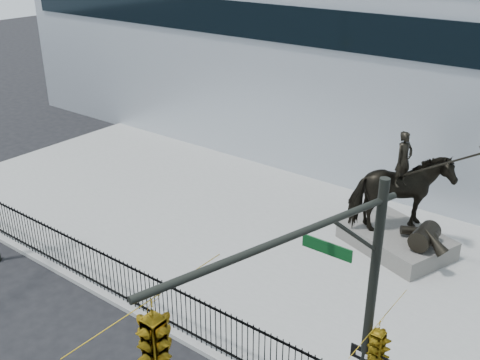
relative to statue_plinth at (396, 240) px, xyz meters
The scene contains 7 objects.
ground 10.25m from the statue_plinth, 112.95° to the right, with size 120.00×120.00×0.00m, color black.
plaza 4.69m from the statue_plinth, 148.71° to the right, with size 30.00×12.00×0.15m, color gray.
building 11.99m from the statue_plinth, 110.68° to the left, with size 44.00×14.00×9.00m, color silver.
picket_fence 9.11m from the statue_plinth, 116.02° to the right, with size 22.10×0.10×1.50m.
statue_plinth is the anchor object (origin of this frame).
equestrian_statue 1.77m from the statue_plinth, 19.64° to the right, with size 4.41×3.54×3.95m.
traffic_signal_right 12.48m from the statue_plinth, 77.79° to the right, with size 2.17×6.86×7.00m.
Camera 1 is at (10.27, -8.01, 10.78)m, focal length 42.00 mm.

